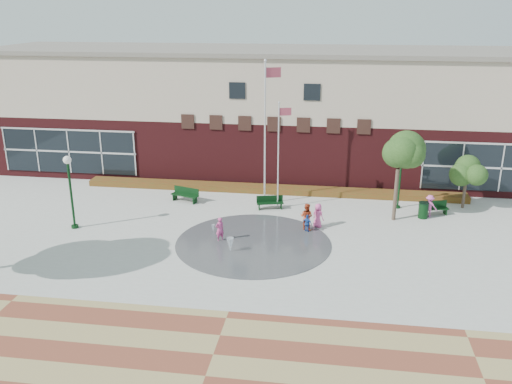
# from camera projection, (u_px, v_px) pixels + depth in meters

# --- Properties ---
(ground) EXTENTS (120.00, 120.00, 0.00)m
(ground) POSITION_uv_depth(u_px,v_px,m) (244.00, 269.00, 26.43)
(ground) COLOR #666056
(ground) RESTS_ON ground
(plaza_concrete) EXTENTS (46.00, 18.00, 0.01)m
(plaza_concrete) POSITION_uv_depth(u_px,v_px,m) (256.00, 236.00, 30.18)
(plaza_concrete) COLOR #A8A8A0
(plaza_concrete) RESTS_ON ground
(paver_band) EXTENTS (46.00, 6.00, 0.01)m
(paver_band) POSITION_uv_depth(u_px,v_px,m) (213.00, 355.00, 19.88)
(paver_band) COLOR brown
(paver_band) RESTS_ON ground
(splash_pad) EXTENTS (8.40, 8.40, 0.01)m
(splash_pad) POSITION_uv_depth(u_px,v_px,m) (253.00, 243.00, 29.24)
(splash_pad) COLOR #383A3D
(splash_pad) RESTS_ON ground
(library_building) EXTENTS (44.40, 10.40, 9.20)m
(library_building) POSITION_uv_depth(u_px,v_px,m) (281.00, 110.00, 41.29)
(library_building) COLOR #491317
(library_building) RESTS_ON ground
(flower_bed) EXTENTS (26.00, 1.20, 0.40)m
(flower_bed) POSITION_uv_depth(u_px,v_px,m) (272.00, 192.00, 37.29)
(flower_bed) COLOR maroon
(flower_bed) RESTS_ON ground
(flagpole_left) EXTENTS (1.00, 0.50, 9.17)m
(flagpole_left) POSITION_uv_depth(u_px,v_px,m) (266.00, 126.00, 33.49)
(flagpole_left) COLOR silver
(flagpole_left) RESTS_ON ground
(flagpole_right) EXTENTS (0.81, 0.30, 6.78)m
(flagpole_right) POSITION_uv_depth(u_px,v_px,m) (279.00, 150.00, 33.15)
(flagpole_right) COLOR silver
(flagpole_right) RESTS_ON ground
(lamp_left) EXTENTS (0.46, 0.46, 4.31)m
(lamp_left) POSITION_uv_depth(u_px,v_px,m) (70.00, 184.00, 30.40)
(lamp_left) COLOR black
(lamp_left) RESTS_ON ground
(lamp_right) EXTENTS (0.38, 0.38, 3.57)m
(lamp_right) POSITION_uv_depth(u_px,v_px,m) (400.00, 175.00, 33.64)
(lamp_right) COLOR black
(lamp_right) RESTS_ON ground
(bench_left) EXTENTS (1.95, 1.09, 0.94)m
(bench_left) POSITION_uv_depth(u_px,v_px,m) (185.00, 197.00, 35.38)
(bench_left) COLOR black
(bench_left) RESTS_ON ground
(bench_mid) EXTENTS (1.74, 0.87, 0.84)m
(bench_mid) POSITION_uv_depth(u_px,v_px,m) (270.00, 205.00, 34.11)
(bench_mid) COLOR black
(bench_mid) RESTS_ON ground
(bench_right) EXTENTS (1.79, 0.92, 0.87)m
(bench_right) POSITION_uv_depth(u_px,v_px,m) (434.00, 211.00, 33.12)
(bench_right) COLOR black
(bench_right) RESTS_ON ground
(trash_can) EXTENTS (0.62, 0.62, 1.01)m
(trash_can) POSITION_uv_depth(u_px,v_px,m) (423.00, 210.00, 32.57)
(trash_can) COLOR black
(trash_can) RESTS_ON ground
(tree_mid) EXTENTS (3.12, 3.12, 5.27)m
(tree_mid) POSITION_uv_depth(u_px,v_px,m) (399.00, 158.00, 31.22)
(tree_mid) COLOR #3F3127
(tree_mid) RESTS_ON ground
(tree_small_right) EXTENTS (2.06, 2.06, 3.53)m
(tree_small_right) POSITION_uv_depth(u_px,v_px,m) (467.00, 169.00, 33.55)
(tree_small_right) COLOR #3F3127
(tree_small_right) RESTS_ON ground
(water_jet_a) EXTENTS (0.39, 0.39, 0.76)m
(water_jet_a) POSITION_uv_depth(u_px,v_px,m) (230.00, 252.00, 28.19)
(water_jet_a) COLOR white
(water_jet_a) RESTS_ON ground
(water_jet_b) EXTENTS (0.20, 0.20, 0.45)m
(water_jet_b) POSITION_uv_depth(u_px,v_px,m) (213.00, 233.00, 30.64)
(water_jet_b) COLOR white
(water_jet_b) RESTS_ON ground
(child_splash) EXTENTS (0.59, 0.58, 1.37)m
(child_splash) POSITION_uv_depth(u_px,v_px,m) (220.00, 229.00, 29.34)
(child_splash) COLOR #D14186
(child_splash) RESTS_ON ground
(adult_red) EXTENTS (0.94, 0.84, 1.59)m
(adult_red) POSITION_uv_depth(u_px,v_px,m) (306.00, 217.00, 30.80)
(adult_red) COLOR #B63E1F
(adult_red) RESTS_ON ground
(adult_pink) EXTENTS (0.84, 0.77, 1.44)m
(adult_pink) POSITION_uv_depth(u_px,v_px,m) (318.00, 215.00, 31.18)
(adult_pink) COLOR #E25099
(adult_pink) RESTS_ON ground
(child_blue) EXTENTS (0.66, 0.52, 1.04)m
(child_blue) POSITION_uv_depth(u_px,v_px,m) (307.00, 223.00, 30.55)
(child_blue) COLOR #214FA9
(child_blue) RESTS_ON ground
(person_bench) EXTENTS (1.02, 0.80, 1.39)m
(person_bench) POSITION_uv_depth(u_px,v_px,m) (429.00, 206.00, 32.71)
(person_bench) COLOR #D654A7
(person_bench) RESTS_ON ground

